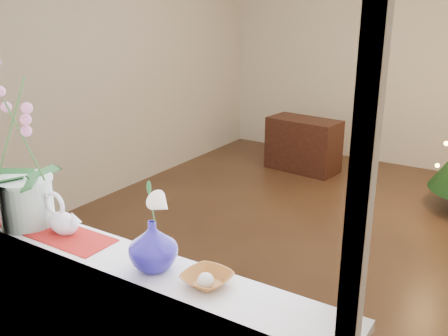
{
  "coord_description": "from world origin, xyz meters",
  "views": [
    {
      "loc": [
        1.44,
        -3.7,
        1.92
      ],
      "look_at": [
        -0.04,
        -1.4,
        1.02
      ],
      "focal_mm": 40.0,
      "sensor_mm": 36.0,
      "label": 1
    }
  ],
  "objects_px": {
    "orchid_pot": "(19,146)",
    "swan": "(63,215)",
    "blue_vase": "(153,242)",
    "paperweight": "(206,281)",
    "side_table": "(303,145)",
    "amber_dish": "(207,280)"
  },
  "relations": [
    {
      "from": "orchid_pot",
      "to": "swan",
      "type": "relative_size",
      "value": 3.59
    },
    {
      "from": "orchid_pot",
      "to": "side_table",
      "type": "height_order",
      "value": "orchid_pot"
    },
    {
      "from": "swan",
      "to": "amber_dish",
      "type": "xyz_separation_m",
      "value": [
        0.8,
        -0.01,
        -0.07
      ]
    },
    {
      "from": "blue_vase",
      "to": "side_table",
      "type": "distance_m",
      "value": 4.25
    },
    {
      "from": "orchid_pot",
      "to": "side_table",
      "type": "xyz_separation_m",
      "value": [
        -0.35,
        4.03,
        -0.99
      ]
    },
    {
      "from": "paperweight",
      "to": "side_table",
      "type": "relative_size",
      "value": 0.08
    },
    {
      "from": "blue_vase",
      "to": "side_table",
      "type": "bearing_deg",
      "value": 105.57
    },
    {
      "from": "blue_vase",
      "to": "paperweight",
      "type": "height_order",
      "value": "blue_vase"
    },
    {
      "from": "swan",
      "to": "paperweight",
      "type": "distance_m",
      "value": 0.81
    },
    {
      "from": "orchid_pot",
      "to": "paperweight",
      "type": "distance_m",
      "value": 1.09
    },
    {
      "from": "blue_vase",
      "to": "side_table",
      "type": "xyz_separation_m",
      "value": [
        -1.12,
        4.03,
        -0.72
      ]
    },
    {
      "from": "paperweight",
      "to": "side_table",
      "type": "bearing_deg",
      "value": 108.86
    },
    {
      "from": "amber_dish",
      "to": "swan",
      "type": "bearing_deg",
      "value": 179.55
    },
    {
      "from": "orchid_pot",
      "to": "swan",
      "type": "height_order",
      "value": "orchid_pot"
    },
    {
      "from": "amber_dish",
      "to": "side_table",
      "type": "bearing_deg",
      "value": 108.82
    },
    {
      "from": "swan",
      "to": "blue_vase",
      "type": "height_order",
      "value": "blue_vase"
    },
    {
      "from": "blue_vase",
      "to": "amber_dish",
      "type": "distance_m",
      "value": 0.26
    },
    {
      "from": "paperweight",
      "to": "side_table",
      "type": "xyz_separation_m",
      "value": [
        -1.38,
        4.04,
        -0.64
      ]
    },
    {
      "from": "orchid_pot",
      "to": "amber_dish",
      "type": "height_order",
      "value": "orchid_pot"
    },
    {
      "from": "orchid_pot",
      "to": "swan",
      "type": "distance_m",
      "value": 0.37
    },
    {
      "from": "swan",
      "to": "blue_vase",
      "type": "bearing_deg",
      "value": 2.02
    },
    {
      "from": "blue_vase",
      "to": "paperweight",
      "type": "relative_size",
      "value": 3.7
    }
  ]
}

